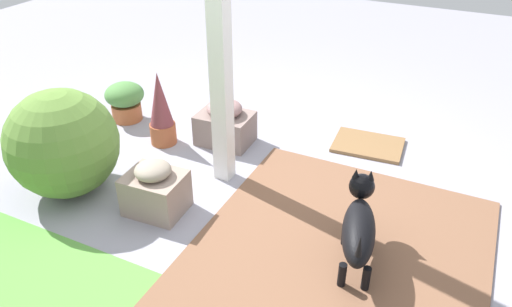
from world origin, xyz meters
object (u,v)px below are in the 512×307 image
at_px(porch_pillar, 219,35).
at_px(doormat, 368,145).
at_px(stone_planter_nearest, 225,124).
at_px(round_shrub, 63,143).
at_px(dog, 359,225).
at_px(terracotta_pot_spiky, 161,110).
at_px(terracotta_pot_broad, 125,100).
at_px(stone_planter_mid, 155,190).

height_order(porch_pillar, doormat, porch_pillar).
distance_m(stone_planter_nearest, round_shrub, 1.35).
bearing_deg(dog, terracotta_pot_spiky, -20.29).
relative_size(stone_planter_nearest, doormat, 0.81).
relative_size(stone_planter_nearest, terracotta_pot_broad, 1.29).
relative_size(terracotta_pot_broad, doormat, 0.63).
bearing_deg(terracotta_pot_spiky, stone_planter_nearest, -153.21).
xyz_separation_m(round_shrub, terracotta_pot_broad, (0.36, -1.11, -0.20)).
height_order(porch_pillar, dog, porch_pillar).
distance_m(stone_planter_nearest, dog, 1.74).
height_order(stone_planter_mid, terracotta_pot_broad, stone_planter_mid).
bearing_deg(doormat, porch_pillar, 46.35).
height_order(stone_planter_nearest, terracotta_pot_broad, stone_planter_nearest).
height_order(stone_planter_mid, round_shrub, round_shrub).
bearing_deg(porch_pillar, dog, 157.88).
distance_m(stone_planter_mid, dog, 1.42).
bearing_deg(porch_pillar, round_shrub, 34.70).
height_order(stone_planter_mid, terracotta_pot_spiky, terracotta_pot_spiky).
bearing_deg(dog, doormat, -78.59).
xyz_separation_m(stone_planter_mid, doormat, (-1.13, -1.54, -0.16)).
relative_size(terracotta_pot_broad, terracotta_pot_spiky, 0.56).
bearing_deg(dog, stone_planter_nearest, -33.55).
bearing_deg(porch_pillar, terracotta_pot_broad, -18.85).
relative_size(round_shrub, doormat, 1.37).
bearing_deg(terracotta_pot_broad, porch_pillar, 161.15).
bearing_deg(round_shrub, terracotta_pot_spiky, -103.51).
bearing_deg(terracotta_pot_broad, dog, 159.58).
xyz_separation_m(porch_pillar, stone_planter_nearest, (0.25, -0.48, -0.96)).
bearing_deg(stone_planter_nearest, stone_planter_mid, 91.71).
bearing_deg(stone_planter_mid, dog, -175.69).
bearing_deg(doormat, terracotta_pot_spiky, 23.58).
distance_m(terracotta_pot_spiky, dog, 2.06).
xyz_separation_m(porch_pillar, round_shrub, (0.95, 0.66, -0.74)).
height_order(stone_planter_nearest, stone_planter_mid, same).
height_order(porch_pillar, stone_planter_mid, porch_pillar).
distance_m(stone_planter_nearest, terracotta_pot_spiky, 0.56).
height_order(round_shrub, doormat, round_shrub).
bearing_deg(doormat, round_shrub, 40.88).
relative_size(terracotta_pot_broad, dog, 0.51).
xyz_separation_m(stone_planter_mid, terracotta_pot_broad, (1.09, -1.04, 0.03)).
height_order(round_shrub, terracotta_pot_spiky, round_shrub).
bearing_deg(terracotta_pot_spiky, porch_pillar, 162.74).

